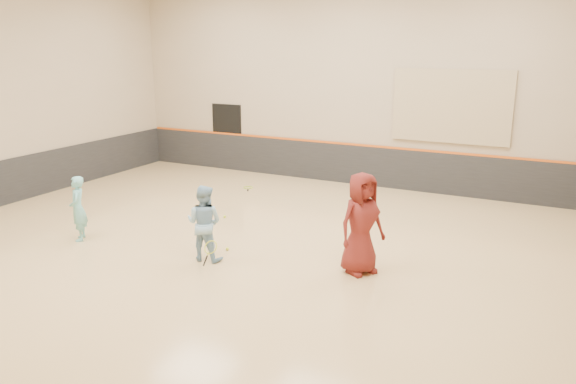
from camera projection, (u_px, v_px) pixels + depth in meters
The scene contains 14 objects.
room at pixel (254, 208), 11.83m from camera, with size 15.04×12.04×6.22m.
wainscot_back at pixel (353, 164), 17.04m from camera, with size 14.90×0.04×1.20m, color #232326.
wainscot_left at pixel (15, 180), 15.12m from camera, with size 0.04×11.90×1.20m, color #232326.
accent_stripe at pixel (353, 144), 16.87m from camera, with size 14.90×0.03×0.06m, color #D85914.
acoustic_panel at pixel (451, 106), 15.31m from camera, with size 3.20×0.08×2.00m, color tan.
doorway at pixel (227, 137), 18.86m from camera, with size 1.10×0.05×2.20m, color black.
girl at pixel (78, 209), 12.17m from camera, with size 0.52×0.34×1.43m, color #74C7C9.
instructor at pixel (204, 223), 11.05m from camera, with size 0.74×0.58×1.53m, color #8AB6D5.
young_man at pixel (361, 223), 10.38m from camera, with size 0.94×0.61×1.93m, color maroon.
held_racket at pixel (211, 247), 10.70m from camera, with size 0.42×0.42×0.51m, color gold, non-canonical shape.
spare_racket at pixel (248, 187), 16.68m from camera, with size 0.65×0.65×0.03m, color #A0C82C, non-canonical shape.
ball_under_racket at pixel (227, 249), 11.71m from camera, with size 0.07×0.07×0.07m, color #E3F037.
ball_in_hand at pixel (366, 209), 10.21m from camera, with size 0.07×0.07×0.07m, color yellow.
ball_beside_spare at pixel (225, 217), 13.85m from camera, with size 0.07×0.07×0.07m, color #C6E435.
Camera 1 is at (5.72, -9.80, 4.24)m, focal length 35.00 mm.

